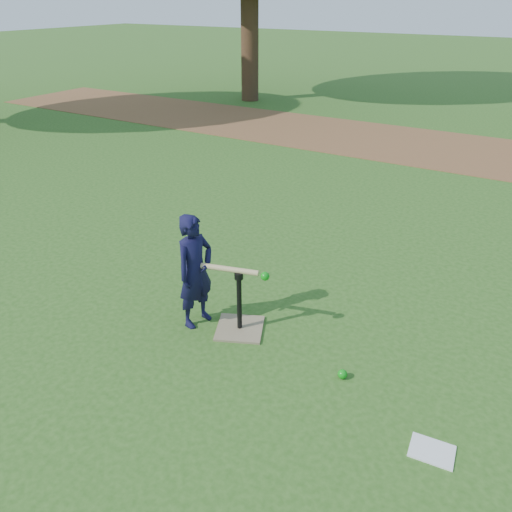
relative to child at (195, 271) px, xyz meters
The scene contains 7 objects.
ground 0.75m from the child, ahead, with size 80.00×80.00×0.00m, color #285116.
dirt_strip 7.48m from the child, 86.18° to the left, with size 24.00×3.00×0.01m, color brown.
child is the anchor object (origin of this frame).
wiffle_ball_ground 1.59m from the child, ahead, with size 0.08×0.08×0.08m, color #0D9313.
clipboard 2.43m from the child, 10.28° to the right, with size 0.30×0.23×0.01m, color white.
batting_tee 0.62m from the child, 13.09° to the left, with size 0.57×0.57×0.61m.
swing_action 0.36m from the child, 14.73° to the left, with size 0.73×0.22×0.08m.
Camera 1 is at (2.03, -3.07, 2.82)m, focal length 35.00 mm.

